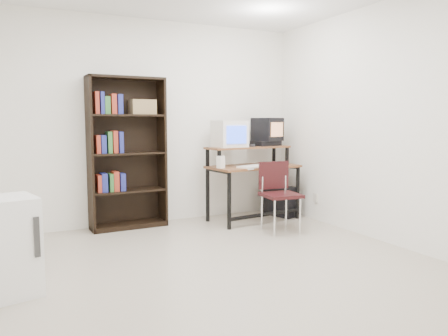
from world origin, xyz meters
name	(u,v)px	position (x,y,z in m)	size (l,w,h in m)	color
floor	(217,267)	(0.00, 0.00, -0.01)	(4.00, 4.00, 0.01)	#C1B4A0
back_wall	(151,123)	(0.00, 2.00, 1.30)	(4.00, 0.01, 2.60)	white
front_wall	(398,126)	(0.00, -2.00, 1.30)	(4.00, 0.01, 2.60)	white
right_wall	(385,123)	(2.00, 0.00, 1.30)	(0.01, 4.00, 2.60)	white
computer_desk	(253,169)	(1.24, 1.53, 0.69)	(1.25, 0.73, 0.98)	brown
crt_monitor	(230,134)	(0.94, 1.63, 1.15)	(0.39, 0.40, 0.36)	white
vcr	(266,144)	(1.53, 1.68, 1.01)	(0.36, 0.26, 0.08)	black
crt_tv	(267,129)	(1.55, 1.68, 1.21)	(0.42, 0.42, 0.32)	black
cd_spindle	(252,146)	(1.25, 1.59, 0.99)	(0.12, 0.12, 0.05)	#26262B
keyboard	(255,167)	(1.16, 1.34, 0.74)	(0.47, 0.21, 0.04)	white
mousepad	(277,165)	(1.59, 1.48, 0.72)	(0.22, 0.18, 0.01)	black
mouse	(277,164)	(1.60, 1.48, 0.74)	(0.10, 0.06, 0.03)	white
desk_speaker	(221,163)	(0.71, 1.41, 0.80)	(0.08, 0.07, 0.17)	white
pc_tower	(280,201)	(1.71, 1.57, 0.21)	(0.20, 0.45, 0.42)	black
school_chair	(278,189)	(1.23, 0.89, 0.51)	(0.45, 0.45, 0.83)	black
bookshelf	(126,151)	(-0.37, 1.86, 0.95)	(0.94, 0.35, 1.85)	black
mini_fridge	(5,247)	(-1.72, 0.12, 0.38)	(0.53, 0.53, 0.75)	white
wall_outlet	(315,198)	(1.99, 1.15, 0.30)	(0.02, 0.08, 0.12)	beige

